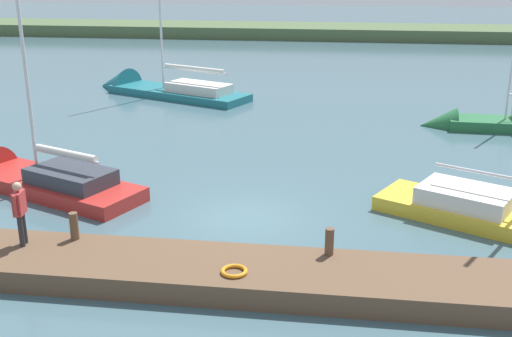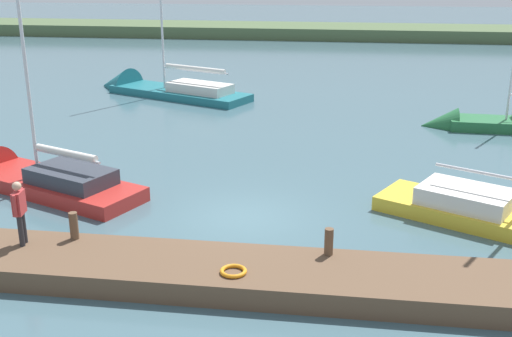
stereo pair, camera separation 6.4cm
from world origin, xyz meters
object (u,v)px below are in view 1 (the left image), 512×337
at_px(sailboat_far_left, 492,127).
at_px(sailboat_far_right, 25,180).
at_px(mooring_post_near, 74,226).
at_px(mooring_post_far, 329,242).
at_px(sailboat_behind_pier, 153,91).
at_px(person_on_dock, 20,209).
at_px(life_ring_buoy, 234,271).

bearing_deg(sailboat_far_left, sailboat_far_right, 31.96).
height_order(mooring_post_near, mooring_post_far, mooring_post_near).
xyz_separation_m(sailboat_behind_pier, sailboat_far_right, (-0.22, 16.60, 0.03)).
xyz_separation_m(mooring_post_far, sailboat_far_left, (-7.48, -15.93, -0.82)).
xyz_separation_m(mooring_post_near, sailboat_behind_pier, (4.49, -21.95, -0.79)).
relative_size(sailboat_far_right, person_on_dock, 5.12).
bearing_deg(mooring_post_near, sailboat_behind_pier, -78.43).
bearing_deg(sailboat_far_right, sailboat_behind_pier, -66.42).
relative_size(life_ring_buoy, sailboat_far_left, 0.09).
bearing_deg(mooring_post_far, sailboat_behind_pier, -62.64).
distance_m(sailboat_behind_pier, sailboat_far_right, 16.60).
height_order(mooring_post_far, life_ring_buoy, mooring_post_far).
bearing_deg(sailboat_far_left, mooring_post_far, 67.22).
xyz_separation_m(sailboat_far_right, sailboat_far_left, (-18.62, -10.57, -0.08)).
bearing_deg(sailboat_far_left, person_on_dock, 48.99).
relative_size(sailboat_behind_pier, sailboat_far_right, 1.42).
xyz_separation_m(mooring_post_near, sailboat_far_left, (-14.35, -15.93, -0.84)).
bearing_deg(person_on_dock, sailboat_far_left, -142.19).
xyz_separation_m(sailboat_behind_pier, person_on_dock, (-3.29, 22.47, 1.44)).
bearing_deg(life_ring_buoy, sailboat_far_left, -119.42).
relative_size(mooring_post_far, sailboat_behind_pier, 0.06).
xyz_separation_m(mooring_post_near, life_ring_buoy, (-4.62, 1.33, -0.33)).
xyz_separation_m(mooring_post_far, person_on_dock, (8.07, 0.52, 0.67)).
relative_size(mooring_post_near, sailboat_far_left, 0.10).
xyz_separation_m(sailboat_behind_pier, sailboat_far_left, (-18.84, 6.03, -0.05)).
distance_m(mooring_post_near, sailboat_behind_pier, 22.42).
bearing_deg(mooring_post_near, sailboat_far_right, -51.43).
xyz_separation_m(mooring_post_far, sailboat_behind_pier, (11.36, -21.95, -0.77)).
bearing_deg(person_on_dock, mooring_post_near, -165.38).
bearing_deg(sailboat_far_left, sailboat_behind_pier, -15.35).
bearing_deg(sailboat_far_right, person_on_dock, 140.36).
distance_m(sailboat_behind_pier, sailboat_far_left, 19.78).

